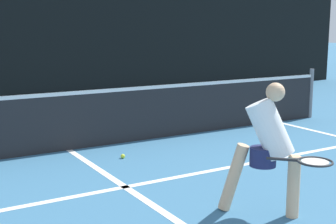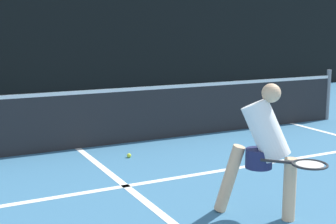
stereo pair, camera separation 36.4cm
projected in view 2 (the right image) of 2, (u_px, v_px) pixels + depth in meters
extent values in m
cube|color=white|center=(126.00, 186.00, 5.80)|extent=(8.25, 0.10, 0.01)
cube|color=white|center=(148.00, 204.00, 5.21)|extent=(0.10, 5.52, 0.01)
cylinder|color=slate|center=(328.00, 95.00, 10.00)|extent=(0.09, 0.09, 1.07)
cube|color=#232326|center=(77.00, 120.00, 7.55)|extent=(11.00, 0.02, 0.95)
cube|color=white|center=(76.00, 93.00, 7.47)|extent=(11.00, 0.03, 0.06)
cube|color=black|center=(18.00, 41.00, 11.86)|extent=(24.00, 0.06, 3.26)
cylinder|color=#DBAD84|center=(290.00, 189.00, 4.73)|extent=(0.13, 0.13, 0.65)
cylinder|color=#DBAD84|center=(229.00, 179.00, 4.93)|extent=(0.32, 0.32, 0.75)
cylinder|color=#1E234C|center=(259.00, 158.00, 4.78)|extent=(0.27, 0.27, 0.20)
cylinder|color=white|center=(266.00, 131.00, 4.71)|extent=(0.47, 0.46, 0.71)
sphere|color=#DBAD84|center=(271.00, 93.00, 4.63)|extent=(0.19, 0.19, 0.19)
cylinder|color=#262628|center=(276.00, 161.00, 4.50)|extent=(0.23, 0.24, 0.03)
torus|color=#262628|center=(310.00, 164.00, 4.40)|extent=(0.48, 0.48, 0.02)
cylinder|color=beige|center=(310.00, 164.00, 4.40)|extent=(0.37, 0.37, 0.01)
sphere|color=#D1E033|center=(129.00, 155.00, 7.09)|extent=(0.07, 0.07, 0.07)
sphere|color=#D1E033|center=(275.00, 139.00, 8.12)|extent=(0.07, 0.07, 0.07)
sphere|color=#D1E033|center=(280.00, 155.00, 7.14)|extent=(0.07, 0.07, 0.07)
cylinder|color=brown|center=(73.00, 25.00, 21.94)|extent=(0.28, 0.28, 4.16)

